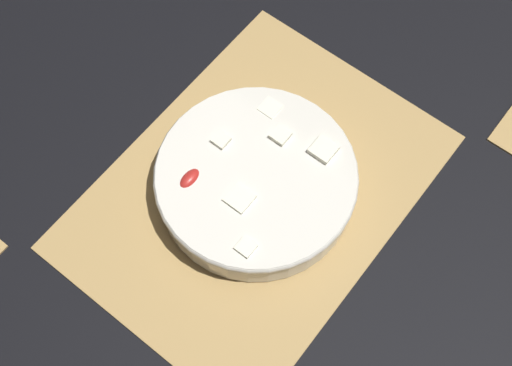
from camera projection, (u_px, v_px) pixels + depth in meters
ground_plane at (256, 191)px, 0.97m from camera, size 6.00×6.00×0.00m
bamboo_mat_center at (256, 190)px, 0.97m from camera, size 0.49×0.36×0.01m
fruit_salad_bowl at (257, 180)px, 0.94m from camera, size 0.27×0.27×0.06m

